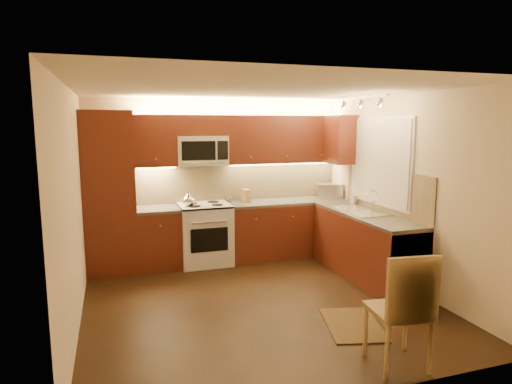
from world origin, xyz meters
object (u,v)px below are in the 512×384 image
object	(u,v)px
kettle	(189,199)
dining_chair	(398,308)
sink	(361,206)
soap_bottle	(353,198)
microwave	(202,151)
knife_block	(246,196)
stove	(205,234)
toaster_oven	(329,191)

from	to	relation	value
kettle	dining_chair	size ratio (longest dim) A/B	0.21
sink	soap_bottle	xyz separation A→B (m)	(0.22, 0.58, 0.01)
kettle	soap_bottle	world-z (taller)	kettle
microwave	soap_bottle	size ratio (longest dim) A/B	4.36
sink	knife_block	distance (m)	1.79
stove	dining_chair	xyz separation A→B (m)	(1.02, -3.37, 0.07)
toaster_oven	soap_bottle	world-z (taller)	toaster_oven
sink	knife_block	xyz separation A→B (m)	(-1.32, 1.21, 0.03)
stove	knife_block	world-z (taller)	knife_block
dining_chair	sink	bearing A→B (deg)	72.95
stove	kettle	distance (m)	0.63
stove	microwave	distance (m)	1.27
kettle	soap_bottle	size ratio (longest dim) A/B	1.26
soap_bottle	dining_chair	distance (m)	3.10
knife_block	dining_chair	size ratio (longest dim) A/B	0.19
dining_chair	kettle	bearing A→B (deg)	117.74
kettle	knife_block	world-z (taller)	kettle
knife_block	soap_bottle	bearing A→B (deg)	-36.78
sink	knife_block	bearing A→B (deg)	137.54
stove	microwave	xyz separation A→B (m)	(0.00, 0.14, 1.26)
toaster_oven	dining_chair	distance (m)	3.61
sink	soap_bottle	world-z (taller)	soap_bottle
soap_bottle	dining_chair	bearing A→B (deg)	-137.58
kettle	soap_bottle	bearing A→B (deg)	3.65
knife_block	kettle	bearing A→B (deg)	176.03
soap_bottle	toaster_oven	bearing A→B (deg)	76.73
microwave	stove	bearing A→B (deg)	-90.00
sink	kettle	world-z (taller)	kettle
sink	toaster_oven	bearing A→B (deg)	84.77
sink	dining_chair	xyz separation A→B (m)	(-0.98, -2.25, -0.45)
sink	stove	bearing A→B (deg)	150.64
kettle	knife_block	xyz separation A→B (m)	(0.93, 0.17, -0.03)
kettle	dining_chair	world-z (taller)	kettle
stove	microwave	world-z (taller)	microwave
toaster_oven	sink	bearing A→B (deg)	-79.63
soap_bottle	dining_chair	size ratio (longest dim) A/B	0.17
stove	dining_chair	bearing A→B (deg)	-73.19
microwave	dining_chair	xyz separation A→B (m)	(1.02, -3.51, -1.19)
microwave	soap_bottle	xyz separation A→B (m)	(2.22, -0.68, -0.73)
toaster_oven	knife_block	xyz separation A→B (m)	(-1.42, 0.04, -0.02)
soap_bottle	sink	bearing A→B (deg)	-135.59
soap_bottle	dining_chair	world-z (taller)	soap_bottle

